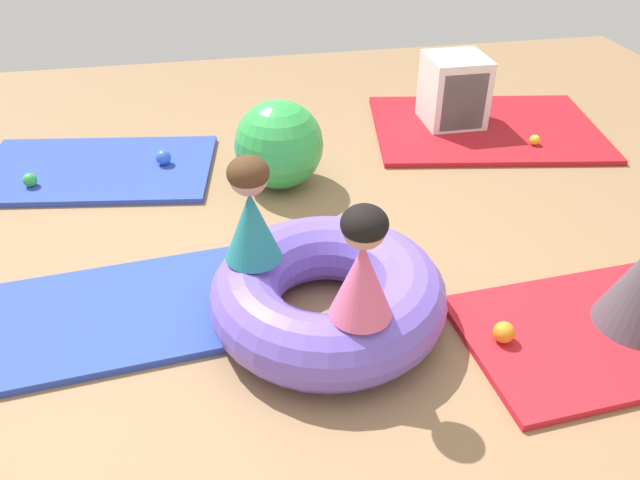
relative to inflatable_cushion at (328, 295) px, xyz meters
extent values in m
plane|color=#93704C|center=(-0.03, 0.11, -0.17)|extent=(8.00, 8.00, 0.00)
cube|color=#B21923|center=(1.67, 1.98, -0.15)|extent=(1.91, 1.52, 0.04)
cube|color=#2D47B7|center=(-1.27, 1.84, -0.15)|extent=(1.71, 1.17, 0.04)
cube|color=#2D47B7|center=(-1.22, 0.21, -0.15)|extent=(1.73, 0.96, 0.04)
cube|color=red|center=(1.45, -0.33, -0.15)|extent=(1.73, 0.96, 0.04)
torus|color=#7056D1|center=(0.00, 0.00, 0.00)|extent=(1.13, 1.13, 0.34)
cone|color=teal|center=(-0.33, 0.14, 0.35)|extent=(0.31, 0.31, 0.35)
sphere|color=tan|center=(-0.33, 0.14, 0.60)|extent=(0.18, 0.18, 0.18)
ellipsoid|color=#472D19|center=(-0.33, 0.14, 0.62)|extent=(0.19, 0.19, 0.15)
cone|color=#E5608E|center=(0.07, -0.35, 0.34)|extent=(0.37, 0.37, 0.35)
sphere|color=tan|center=(0.07, -0.35, 0.60)|extent=(0.17, 0.17, 0.17)
ellipsoid|color=black|center=(0.07, -0.35, 0.62)|extent=(0.19, 0.19, 0.15)
sphere|color=orange|center=(0.77, -0.33, -0.08)|extent=(0.10, 0.10, 0.10)
sphere|color=blue|center=(-0.80, 1.79, -0.08)|extent=(0.11, 0.11, 0.11)
sphere|color=green|center=(-1.66, 1.64, -0.09)|extent=(0.09, 0.09, 0.09)
sphere|color=yellow|center=(1.88, 1.59, -0.09)|extent=(0.08, 0.08, 0.08)
sphere|color=green|center=(-0.03, 1.43, 0.12)|extent=(0.58, 0.58, 0.58)
cube|color=white|center=(1.42, 2.11, 0.11)|extent=(0.44, 0.44, 0.56)
cube|color=#2D2D33|center=(1.42, 1.99, 0.11)|extent=(0.34, 0.20, 0.44)
camera|label=1|loc=(-0.49, -2.32, 1.92)|focal=35.74mm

